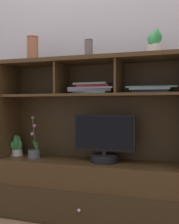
# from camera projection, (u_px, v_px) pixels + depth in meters

# --- Properties ---
(floor_plane) EXTENTS (6.00, 6.00, 0.02)m
(floor_plane) POSITION_uv_depth(u_px,v_px,m) (90.00, 220.00, 2.26)
(floor_plane) COLOR #96714E
(floor_plane) RESTS_ON ground
(back_wall) EXTENTS (6.00, 0.02, 2.80)m
(back_wall) POSITION_uv_depth(u_px,v_px,m) (99.00, 45.00, 2.46)
(back_wall) COLOR #B1ABB0
(back_wall) RESTS_ON ground
(media_console) EXTENTS (1.53, 0.46, 1.25)m
(media_console) POSITION_uv_depth(u_px,v_px,m) (90.00, 170.00, 2.26)
(media_console) COLOR #412C16
(media_console) RESTS_ON ground
(tv_monitor) EXTENTS (0.47, 0.21, 0.36)m
(tv_monitor) POSITION_uv_depth(u_px,v_px,m) (104.00, 142.00, 2.19)
(tv_monitor) COLOR black
(tv_monitor) RESTS_ON media_console
(potted_orchid) EXTENTS (0.11, 0.11, 0.34)m
(potted_orchid) POSITION_uv_depth(u_px,v_px,m) (34.00, 152.00, 2.37)
(potted_orchid) COLOR #4B5354
(potted_orchid) RESTS_ON media_console
(potted_fern) EXTENTS (0.10, 0.10, 0.18)m
(potted_fern) POSITION_uv_depth(u_px,v_px,m) (17.00, 146.00, 2.49)
(potted_fern) COLOR beige
(potted_fern) RESTS_ON media_console
(magazine_stack_left) EXTENTS (0.36, 0.23, 0.05)m
(magazine_stack_left) POSITION_uv_depth(u_px,v_px,m) (151.00, 90.00, 2.08)
(magazine_stack_left) COLOR #33364A
(magazine_stack_left) RESTS_ON media_console
(magazine_stack_centre) EXTENTS (0.37, 0.22, 0.08)m
(magazine_stack_centre) POSITION_uv_depth(u_px,v_px,m) (93.00, 89.00, 2.23)
(magazine_stack_centre) COLOR #44756D
(magazine_stack_centre) RESTS_ON media_console
(potted_succulent) EXTENTS (0.13, 0.13, 0.18)m
(potted_succulent) POSITION_uv_depth(u_px,v_px,m) (155.00, 42.00, 2.05)
(potted_succulent) COLOR beige
(potted_succulent) RESTS_ON media_console
(ceramic_vase) EXTENTS (0.07, 0.07, 0.14)m
(ceramic_vase) POSITION_uv_depth(u_px,v_px,m) (89.00, 49.00, 2.21)
(ceramic_vase) COLOR #605555
(ceramic_vase) RESTS_ON media_console
(accent_vase) EXTENTS (0.10, 0.10, 0.21)m
(accent_vase) POSITION_uv_depth(u_px,v_px,m) (33.00, 49.00, 2.39)
(accent_vase) COLOR #945436
(accent_vase) RESTS_ON media_console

